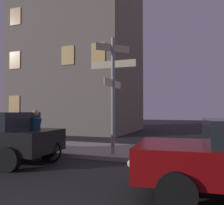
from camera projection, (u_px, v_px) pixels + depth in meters
name	position (u px, v px, depth m)	size (l,w,h in m)	color
sidewalk_kerb	(136.00, 152.00, 8.78)	(40.00, 2.93, 0.14)	#9E9991
signpost	(113.00, 85.00, 8.11)	(1.59, 1.53, 3.89)	gray
cyclist	(36.00, 137.00, 7.67)	(1.82, 0.34, 1.61)	black
building_left_block	(80.00, 34.00, 19.32)	(8.44, 7.35, 15.34)	slate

